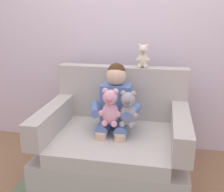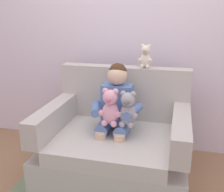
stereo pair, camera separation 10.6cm
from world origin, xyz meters
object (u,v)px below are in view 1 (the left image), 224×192
plush_pink (110,108)px  seated_child (115,107)px  plush_grey (128,110)px  plush_cream_on_backrest (143,57)px  armchair (115,145)px

plush_pink → seated_child: bearing=106.8°
plush_grey → plush_cream_on_backrest: plush_cream_on_backrest is taller
armchair → plush_pink: (-0.02, -0.11, 0.38)m
plush_grey → plush_pink: plush_pink is taller
plush_pink → armchair: bearing=98.6°
seated_child → plush_grey: (0.13, -0.13, 0.03)m
armchair → plush_grey: (0.12, -0.10, 0.38)m
armchair → plush_grey: 0.41m
armchair → plush_cream_on_backrest: size_ratio=5.71×
plush_grey → plush_cream_on_backrest: (0.07, 0.44, 0.36)m
seated_child → plush_cream_on_backrest: plush_cream_on_backrest is taller
seated_child → plush_grey: 0.19m
plush_cream_on_backrest → seated_child: bearing=-116.3°
armchair → plush_cream_on_backrest: 0.83m
armchair → seated_child: 0.34m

